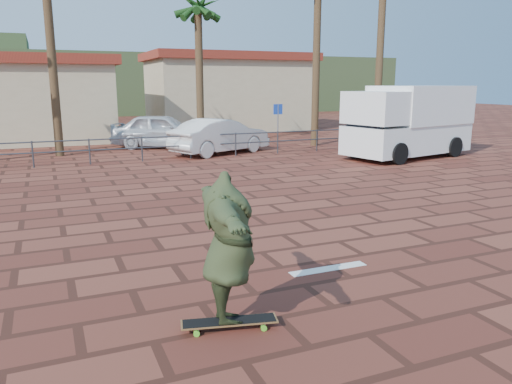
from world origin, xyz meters
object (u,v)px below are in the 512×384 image
skateboarder (228,248)px  longboard (229,322)px  car_white (220,136)px  campervan (409,120)px  car_silver (163,131)px

skateboarder → longboard: bearing=-17.4°
car_white → longboard: bearing=138.6°
longboard → skateboarder: 0.98m
longboard → car_white: 16.41m
longboard → campervan: 16.75m
campervan → car_silver: (-8.87, 7.12, -0.73)m
longboard → campervan: bearing=56.2°
campervan → car_silver: 11.40m
campervan → car_silver: campervan is taller
campervan → car_silver: bearing=128.8°
skateboarder → car_silver: 18.83m
longboard → car_silver: 18.84m
longboard → car_silver: (3.30, 18.54, 0.73)m
skateboarder → car_white: (5.20, 15.55, -0.31)m
campervan → car_white: 8.14m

